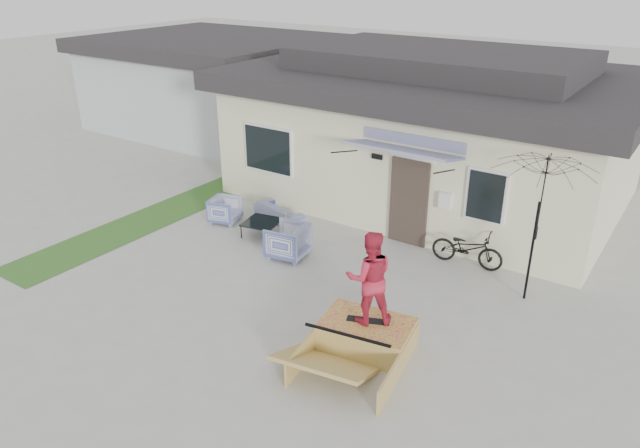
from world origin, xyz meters
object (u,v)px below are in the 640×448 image
Objects in this scene: bicycle at (468,244)px; skater at (370,276)px; skateboard at (368,320)px; loveseat at (279,209)px; skate_ramp at (366,335)px; armchair_left at (225,209)px; coffee_table at (262,229)px; armchair_right at (288,239)px; patio_umbrella at (537,219)px.

skater is at bearing 170.48° from bicycle.
skater reaches higher than skateboard.
skateboard is at bearing 159.58° from loveseat.
skate_ramp is 0.29m from skateboard.
bicycle is 0.95× the size of skater.
armchair_left reaches higher than loveseat.
coffee_table is at bearing 141.06° from skate_ramp.
coffee_table is 4.91m from bicycle.
armchair_left is 6.35m from skateboard.
armchair_right is at bearing 149.66° from loveseat.
skate_ramp is at bearing -131.59° from armchair_left.
armchair_left is at bearing 173.38° from coffee_table.
armchair_left is 0.45× the size of bicycle.
skateboard is at bearing -29.20° from coffee_table.
loveseat is 1.39m from armchair_left.
skater reaches higher than armchair_left.
skateboard is at bearing 90.00° from skate_ramp.
patio_umbrella reaches higher than skate_ramp.
patio_umbrella is at bearing -102.53° from armchair_left.
bicycle is at bearing 76.66° from skate_ramp.
armchair_right reaches higher than loveseat.
armchair_right is 0.42× the size of skate_ramp.
coffee_table is 5.06m from skateboard.
armchair_left is (-1.07, -0.89, 0.06)m from loveseat.
skate_ramp is (4.72, -3.57, -0.04)m from loveseat.
bicycle is 0.66× the size of patio_umbrella.
bicycle reaches higher than skateboard.
bicycle reaches higher than armchair_left.
armchair_left is 0.30× the size of patio_umbrella.
coffee_table is (-1.16, 0.49, -0.23)m from armchair_right.
loveseat is at bearing 88.78° from bicycle.
loveseat is 5.01m from bicycle.
loveseat reaches higher than skateboard.
armchair_left reaches higher than skateboard.
skateboard is (4.41, -2.46, 0.34)m from coffee_table.
skateboard reaches higher than skate_ramp.
skate_ramp is (4.42, -2.51, 0.06)m from coffee_table.
loveseat is at bearing 177.09° from patio_umbrella.
skateboard is (4.71, -3.52, 0.24)m from loveseat.
skate_ramp is at bearing -119.00° from patio_umbrella.
skateboard is 0.87m from skater.
skater reaches higher than armchair_right.
armchair_right is 1.28m from coffee_table.
coffee_table is 0.52× the size of bicycle.
bicycle is at bearing -132.57° from skater.
skater is (5.78, -2.62, 1.04)m from armchair_left.
skateboard is (-1.80, -3.19, -1.21)m from patio_umbrella.
armchair_right is at bearing 138.91° from skate_ramp.
coffee_table is at bearing -122.44° from armchair_right.
patio_umbrella is (1.52, -0.69, 1.24)m from bicycle.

